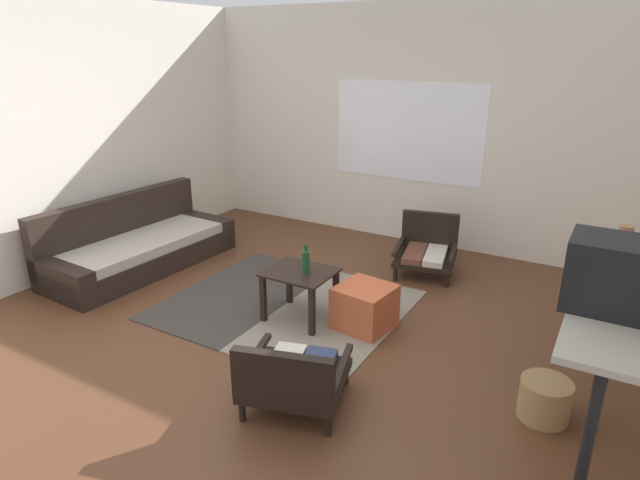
% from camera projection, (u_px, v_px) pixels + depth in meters
% --- Properties ---
extents(ground_plane, '(7.80, 7.80, 0.00)m').
position_uv_depth(ground_plane, '(254.00, 352.00, 4.11)').
color(ground_plane, '#56331E').
extents(far_wall_with_window, '(5.60, 0.13, 2.70)m').
position_uv_depth(far_wall_with_window, '(410.00, 127.00, 6.14)').
color(far_wall_with_window, silver).
rests_on(far_wall_with_window, ground).
extents(side_wall_left, '(0.12, 6.60, 2.70)m').
position_uv_depth(side_wall_left, '(46.00, 142.00, 5.16)').
color(side_wall_left, silver).
rests_on(side_wall_left, ground).
extents(area_rug, '(2.05, 1.82, 0.01)m').
position_uv_depth(area_rug, '(285.00, 305.00, 4.85)').
color(area_rug, '#38332D').
rests_on(area_rug, ground).
extents(couch, '(0.91, 2.04, 0.74)m').
position_uv_depth(couch, '(138.00, 247.00, 5.65)').
color(couch, black).
rests_on(couch, ground).
extents(coffee_table, '(0.56, 0.48, 0.45)m').
position_uv_depth(coffee_table, '(300.00, 282.00, 4.50)').
color(coffee_table, black).
rests_on(coffee_table, ground).
extents(armchair_by_window, '(0.71, 0.72, 0.58)m').
position_uv_depth(armchair_by_window, '(427.00, 248.00, 5.52)').
color(armchair_by_window, black).
rests_on(armchair_by_window, ground).
extents(armchair_striped_foreground, '(0.78, 0.78, 0.53)m').
position_uv_depth(armchair_striped_foreground, '(293.00, 377.00, 3.39)').
color(armchair_striped_foreground, black).
rests_on(armchair_striped_foreground, ground).
extents(ottoman_orange, '(0.48, 0.48, 0.37)m').
position_uv_depth(ottoman_orange, '(365.00, 307.00, 4.41)').
color(ottoman_orange, '#BC5633').
rests_on(ottoman_orange, ground).
extents(console_shelf, '(0.44, 1.71, 0.84)m').
position_uv_depth(console_shelf, '(611.00, 311.00, 3.14)').
color(console_shelf, '#B2AD9E').
rests_on(console_shelf, ground).
extents(crt_television, '(0.53, 0.38, 0.40)m').
position_uv_depth(crt_television, '(619.00, 276.00, 2.90)').
color(crt_television, black).
rests_on(crt_television, console_shelf).
extents(clay_vase, '(0.21, 0.21, 0.31)m').
position_uv_depth(clay_vase, '(621.00, 255.00, 3.43)').
color(clay_vase, '#A87047').
rests_on(clay_vase, console_shelf).
extents(glass_bottle, '(0.06, 0.06, 0.24)m').
position_uv_depth(glass_bottle, '(306.00, 261.00, 4.41)').
color(glass_bottle, '#194723').
rests_on(glass_bottle, coffee_table).
extents(wicker_basket, '(0.32, 0.32, 0.26)m').
position_uv_depth(wicker_basket, '(545.00, 399.00, 3.35)').
color(wicker_basket, '#9E7A4C').
rests_on(wicker_basket, ground).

